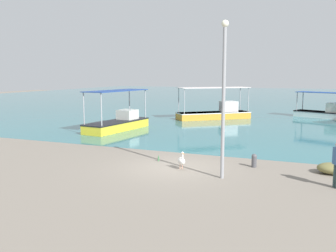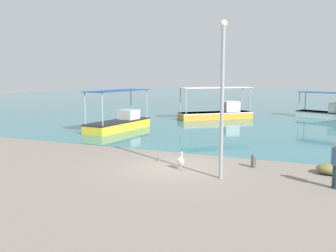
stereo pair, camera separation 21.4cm
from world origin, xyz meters
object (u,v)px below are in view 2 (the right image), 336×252
(glass_bottle, at_px, (158,159))
(fishing_boat_center, at_px, (328,112))
(mooring_bollard, at_px, (254,160))
(net_pile, at_px, (331,169))
(fishing_boat_outer, at_px, (218,112))
(fisherman_standing, at_px, (336,164))
(pelican, at_px, (181,161))
(fishing_boat_far_left, at_px, (120,122))
(lamp_post, at_px, (222,92))

(glass_bottle, bearing_deg, fishing_boat_center, 71.02)
(mooring_bollard, xyz_separation_m, net_pile, (3.15, 0.10, -0.10))
(fishing_boat_outer, bearing_deg, fisherman_standing, -63.00)
(mooring_bollard, xyz_separation_m, fisherman_standing, (3.25, -1.91, 0.59))
(pelican, relative_size, fisherman_standing, 0.47)
(fishing_boat_far_left, bearing_deg, net_pile, -27.13)
(fisherman_standing, height_order, glass_bottle, fisherman_standing)
(lamp_post, relative_size, mooring_bollard, 10.12)
(pelican, bearing_deg, glass_bottle, 146.54)
(pelican, xyz_separation_m, net_pile, (5.99, 1.64, -0.15))
(fishing_boat_center, distance_m, glass_bottle, 22.64)
(fishing_boat_far_left, bearing_deg, fisherman_standing, -33.01)
(net_pile, height_order, glass_bottle, net_pile)
(net_pile, bearing_deg, fishing_boat_far_left, 152.87)
(fishing_boat_far_left, height_order, pelican, fishing_boat_far_left)
(fishing_boat_center, bearing_deg, glass_bottle, -108.98)
(fishing_boat_far_left, distance_m, glass_bottle, 10.34)
(fishing_boat_far_left, xyz_separation_m, fisherman_standing, (14.26, -9.27, 0.31))
(fishing_boat_outer, bearing_deg, mooring_bollard, -69.57)
(fishing_boat_center, height_order, glass_bottle, fishing_boat_center)
(fishing_boat_far_left, bearing_deg, fishing_boat_outer, 62.44)
(fishing_boat_center, relative_size, net_pile, 4.50)
(mooring_bollard, bearing_deg, pelican, -151.58)
(lamp_post, distance_m, net_pile, 5.64)
(fishing_boat_center, distance_m, lamp_post, 23.60)
(mooring_bollard, bearing_deg, fishing_boat_outer, 110.43)
(fishing_boat_center, height_order, net_pile, fishing_boat_center)
(fisherman_standing, relative_size, net_pile, 1.45)
(pelican, bearing_deg, fishing_boat_far_left, 132.58)
(fishing_boat_center, relative_size, lamp_post, 0.86)
(lamp_post, xyz_separation_m, mooring_bollard, (0.88, 2.24, -3.08))
(fishing_boat_far_left, relative_size, lamp_post, 0.99)
(net_pile, xyz_separation_m, glass_bottle, (-7.50, -0.64, -0.12))
(fisherman_standing, bearing_deg, fishing_boat_far_left, 146.99)
(fishing_boat_outer, distance_m, fishing_boat_center, 10.13)
(lamp_post, xyz_separation_m, net_pile, (4.03, 2.34, -3.18))
(fishing_boat_outer, xyz_separation_m, glass_bottle, (1.83, -17.14, -0.50))
(net_pile, bearing_deg, glass_bottle, -175.13)
(fishing_boat_center, bearing_deg, net_pile, -89.62)
(fishing_boat_outer, bearing_deg, net_pile, -60.52)
(lamp_post, xyz_separation_m, fisherman_standing, (4.13, 0.33, -2.49))
(fisherman_standing, bearing_deg, pelican, 176.49)
(pelican, height_order, mooring_bollard, pelican)
(fishing_boat_center, height_order, fisherman_standing, fishing_boat_center)
(fishing_boat_outer, relative_size, pelican, 7.90)
(fishing_boat_outer, height_order, mooring_bollard, fishing_boat_outer)
(pelican, relative_size, glass_bottle, 2.96)
(fishing_boat_outer, relative_size, fisherman_standing, 3.74)
(mooring_bollard, bearing_deg, fishing_boat_center, 81.80)
(lamp_post, bearing_deg, fishing_boat_outer, 105.72)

